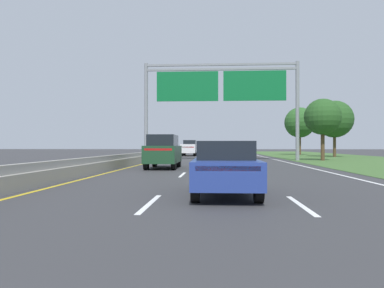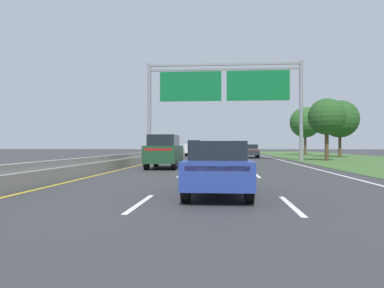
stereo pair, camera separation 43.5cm
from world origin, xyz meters
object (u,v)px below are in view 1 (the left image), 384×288
Objects in this scene: overhead_sign_gantry at (221,90)px; roadside_tree_far at (334,119)px; car_blue_centre_lane_sedan at (225,167)px; pickup_truck_white at (189,148)px; roadside_tree_mid at (323,117)px; car_grey_right_lane_sedan at (246,151)px; car_darkgreen_left_lane_suv at (163,151)px; roadside_tree_distant at (300,123)px.

overhead_sign_gantry is 2.13× the size of roadside_tree_far.
car_blue_centre_lane_sedan is at bearing -112.01° from roadside_tree_far.
roadside_tree_mid reaches higher than pickup_truck_white.
pickup_truck_white is at bearing 105.00° from overhead_sign_gantry.
pickup_truck_white is 9.99m from car_grey_right_lane_sedan.
car_grey_right_lane_sedan is at bearing -131.76° from pickup_truck_white.
car_darkgreen_left_lane_suv is (-3.57, 12.26, 0.28)m from car_blue_centre_lane_sedan.
roadside_tree_distant is (2.72, 21.52, 0.80)m from roadside_tree_mid.
roadside_tree_far is (14.63, 36.20, 3.92)m from car_blue_centre_lane_sedan.
car_darkgreen_left_lane_suv is 30.29m from roadside_tree_far.
overhead_sign_gantry is 24.85m from roadside_tree_distant.
car_grey_right_lane_sedan is at bearing 70.13° from overhead_sign_gantry.
car_grey_right_lane_sedan is 1.00× the size of car_blue_centre_lane_sedan.
roadside_tree_mid is at bearing -22.15° from car_blue_centre_lane_sedan.
roadside_tree_mid is (13.85, -15.63, 3.09)m from pickup_truck_white.
roadside_tree_distant is (9.21, 12.64, 4.14)m from car_grey_right_lane_sedan.
overhead_sign_gantry reaches higher than roadside_tree_mid.
pickup_truck_white is 1.23× the size of car_grey_right_lane_sedan.
roadside_tree_far is (11.20, 2.51, 3.92)m from car_grey_right_lane_sedan.
roadside_tree_far is at bearing 67.51° from roadside_tree_mid.
car_blue_centre_lane_sedan is at bearing -111.78° from roadside_tree_mid.
overhead_sign_gantry is 3.20× the size of car_darkgreen_left_lane_suv.
car_blue_centre_lane_sedan is at bearing 174.43° from car_grey_right_lane_sedan.
car_blue_centre_lane_sedan is 12.77m from car_darkgreen_left_lane_suv.
car_darkgreen_left_lane_suv is at bearing -115.44° from roadside_tree_distant.
roadside_tree_distant is at bearing -25.80° from car_darkgreen_left_lane_suv.
car_blue_centre_lane_sedan is 0.62× the size of roadside_tree_far.
pickup_truck_white reaches higher than car_grey_right_lane_sedan.
car_grey_right_lane_sedan is 33.86m from car_blue_centre_lane_sedan.
overhead_sign_gantry is 25.57m from car_blue_centre_lane_sedan.
roadside_tree_distant is (16.57, 5.89, 3.88)m from pickup_truck_white.
car_blue_centre_lane_sedan is 39.24m from roadside_tree_far.
roadside_tree_distant is (12.40, 21.46, -1.83)m from overhead_sign_gantry.
car_grey_right_lane_sedan is 0.75× the size of roadside_tree_mid.
roadside_tree_distant is (16.20, 34.07, 3.86)m from car_darkgreen_left_lane_suv.
pickup_truck_white is 19.39m from roadside_tree_far.
roadside_tree_far is (4.72, 11.39, 0.58)m from roadside_tree_mid.
car_darkgreen_left_lane_suv reaches higher than car_grey_right_lane_sedan.
car_darkgreen_left_lane_suv is 18.67m from roadside_tree_mid.
roadside_tree_mid is (13.48, 12.55, 3.06)m from car_darkgreen_left_lane_suv.
car_grey_right_lane_sedan is 16.17m from roadside_tree_distant.
car_darkgreen_left_lane_suv is (-7.00, -21.43, 0.28)m from car_grey_right_lane_sedan.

